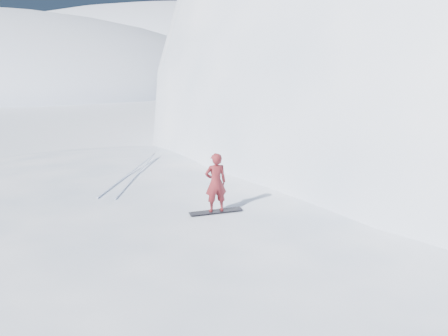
% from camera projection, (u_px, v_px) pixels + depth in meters
% --- Properties ---
extents(ground, '(400.00, 400.00, 0.00)m').
position_uv_depth(ground, '(120.00, 301.00, 12.86)').
color(ground, white).
rests_on(ground, ground).
extents(near_ridge, '(36.00, 28.00, 4.80)m').
position_uv_depth(near_ridge, '(186.00, 258.00, 15.42)').
color(near_ridge, white).
rests_on(near_ridge, ground).
extents(peak_shoulder, '(28.00, 24.00, 18.00)m').
position_uv_depth(peak_shoulder, '(397.00, 157.00, 29.13)').
color(peak_shoulder, white).
rests_on(peak_shoulder, ground).
extents(far_ridge_c, '(140.00, 90.00, 36.00)m').
position_uv_depth(far_ridge_c, '(172.00, 69.00, 124.78)').
color(far_ridge_c, white).
rests_on(far_ridge_c, ground).
extents(wind_bumps, '(16.00, 14.40, 1.00)m').
position_uv_depth(wind_bumps, '(134.00, 264.00, 14.96)').
color(wind_bumps, white).
rests_on(wind_bumps, ground).
extents(snowboard, '(1.54, 1.10, 0.03)m').
position_uv_depth(snowboard, '(216.00, 211.00, 13.18)').
color(snowboard, black).
rests_on(snowboard, near_ridge).
extents(snowboarder, '(0.79, 0.71, 1.80)m').
position_uv_depth(snowboarder, '(216.00, 183.00, 12.92)').
color(snowboarder, maroon).
rests_on(snowboarder, snowboard).
extents(board_tracks, '(1.16, 5.99, 0.04)m').
position_uv_depth(board_tracks, '(134.00, 172.00, 17.16)').
color(board_tracks, silver).
rests_on(board_tracks, ground).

